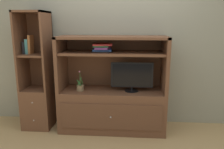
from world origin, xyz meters
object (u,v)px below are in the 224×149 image
at_px(tv_monitor, 132,76).
at_px(upright_book_row, 28,46).
at_px(magazine_stack, 102,48).
at_px(media_console, 112,99).
at_px(bookshelf_tall, 38,90).
at_px(potted_plant, 80,88).

height_order(tv_monitor, upright_book_row, upright_book_row).
bearing_deg(magazine_stack, media_console, 2.57).
bearing_deg(magazine_stack, bookshelf_tall, 179.37).
height_order(bookshelf_tall, upright_book_row, bookshelf_tall).
bearing_deg(potted_plant, upright_book_row, 174.18).
relative_size(potted_plant, bookshelf_tall, 0.17).
xyz_separation_m(media_console, magazine_stack, (-0.14, -0.01, 0.80)).
distance_m(media_console, tv_monitor, 0.49).
height_order(media_console, potted_plant, media_console).
height_order(potted_plant, bookshelf_tall, bookshelf_tall).
bearing_deg(upright_book_row, magazine_stack, -0.06).
height_order(media_console, upright_book_row, upright_book_row).
xyz_separation_m(media_console, upright_book_row, (-1.26, -0.01, 0.81)).
xyz_separation_m(potted_plant, magazine_stack, (0.33, 0.08, 0.59)).
relative_size(tv_monitor, potted_plant, 2.04).
distance_m(media_console, upright_book_row, 1.50).
height_order(media_console, tv_monitor, media_console).
distance_m(tv_monitor, potted_plant, 0.79).
distance_m(media_console, potted_plant, 0.52).
bearing_deg(bookshelf_tall, upright_book_row, -173.51).
distance_m(magazine_stack, bookshelf_tall, 1.23).
bearing_deg(bookshelf_tall, magazine_stack, -0.63).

